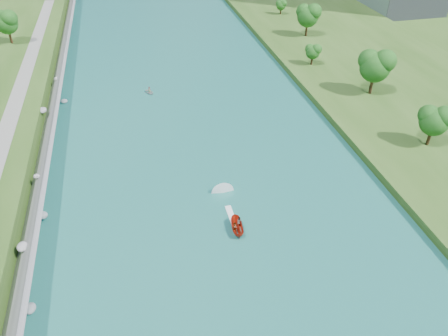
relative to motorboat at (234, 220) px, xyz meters
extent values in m
plane|color=#2D5119|center=(-1.95, -4.49, -0.79)|extent=(260.00, 260.00, 0.00)
cube|color=#195F59|center=(-1.95, 15.51, -0.74)|extent=(55.00, 240.00, 0.10)
cube|color=slate|center=(-27.80, 15.51, 1.01)|extent=(3.54, 236.00, 4.05)
ellipsoid|color=gray|center=(-26.70, -8.97, -0.20)|extent=(1.28, 1.63, 0.88)
ellipsoid|color=gray|center=(-28.23, -0.36, 1.61)|extent=(1.36, 1.72, 0.95)
ellipsoid|color=gray|center=(-26.80, 7.10, 0.17)|extent=(1.41, 1.34, 1.09)
ellipsoid|color=gray|center=(-28.10, 14.98, 1.67)|extent=(1.02, 0.90, 0.72)
ellipsoid|color=gray|center=(-27.27, 26.01, 0.95)|extent=(1.34, 1.71, 0.84)
ellipsoid|color=gray|center=(-29.21, 36.43, 2.19)|extent=(1.62, 2.00, 0.94)
ellipsoid|color=gray|center=(-26.17, 44.75, -0.36)|extent=(1.39, 1.46, 0.83)
ellipsoid|color=gray|center=(-27.89, 52.90, 1.41)|extent=(1.15, 1.28, 0.79)
ellipsoid|color=#1E5115|center=(-40.33, 75.53, 7.68)|extent=(5.95, 5.95, 9.92)
ellipsoid|color=#1E5115|center=(37.94, 10.55, 5.17)|extent=(5.35, 5.35, 8.92)
ellipsoid|color=#1E5115|center=(38.09, 31.50, 6.40)|extent=(6.82, 6.82, 11.37)
ellipsoid|color=#1E5115|center=(31.87, 49.03, 3.73)|extent=(3.62, 3.62, 6.04)
ellipsoid|color=#1E5115|center=(38.34, 68.81, 5.92)|extent=(6.24, 6.24, 10.41)
ellipsoid|color=#1E5115|center=(38.05, 89.71, 3.39)|extent=(3.22, 3.22, 5.36)
imported|color=#B2230E|center=(-0.02, -1.52, 0.11)|extent=(1.84, 4.24, 1.60)
imported|color=#66605B|center=(-0.42, -1.92, 0.45)|extent=(0.62, 0.45, 1.58)
imported|color=#66605B|center=(0.48, -1.02, 0.48)|extent=(0.81, 0.64, 1.64)
cube|color=white|center=(-0.02, 1.48, -0.66)|extent=(0.90, 5.00, 0.06)
imported|color=#919399|center=(-7.98, 45.19, -0.41)|extent=(2.93, 3.28, 0.56)
imported|color=#66605B|center=(-7.98, 45.19, 0.20)|extent=(0.73, 0.61, 1.28)
camera|label=1|loc=(-11.97, -44.70, 42.59)|focal=35.00mm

